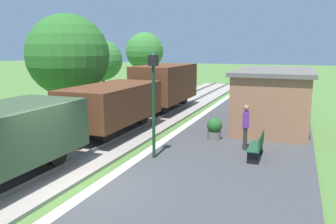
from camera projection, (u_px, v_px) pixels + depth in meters
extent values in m
plane|color=#517A38|center=(82.00, 195.00, 9.50)|extent=(160.00, 160.00, 0.00)
cube|color=#424244|center=(191.00, 210.00, 8.35)|extent=(6.00, 60.00, 0.25)
cube|color=silver|center=(93.00, 188.00, 9.31)|extent=(0.36, 60.00, 0.01)
cube|color=#9E9389|center=(15.00, 181.00, 10.33)|extent=(3.80, 60.00, 0.12)
cube|color=slate|center=(33.00, 180.00, 10.05)|extent=(0.07, 60.00, 0.14)
cylinder|color=black|center=(40.00, 151.00, 11.28)|extent=(1.56, 0.84, 0.84)
cylinder|color=black|center=(62.00, 135.00, 12.30)|extent=(0.20, 0.30, 0.20)
cube|color=brown|center=(113.00, 103.00, 15.53)|extent=(2.50, 5.60, 1.60)
cube|color=black|center=(113.00, 116.00, 15.65)|extent=(2.10, 5.15, 0.50)
cylinder|color=black|center=(131.00, 115.00, 17.34)|extent=(1.56, 0.84, 0.84)
cylinder|color=black|center=(91.00, 130.00, 14.05)|extent=(1.56, 0.84, 0.84)
cylinder|color=black|center=(141.00, 106.00, 18.36)|extent=(0.20, 0.30, 0.20)
cylinder|color=black|center=(74.00, 131.00, 12.94)|extent=(0.20, 0.30, 0.20)
cube|color=brown|center=(165.00, 83.00, 21.53)|extent=(2.50, 5.60, 2.20)
cube|color=black|center=(165.00, 97.00, 21.71)|extent=(2.10, 5.15, 0.50)
cylinder|color=black|center=(175.00, 97.00, 23.40)|extent=(1.56, 0.84, 0.84)
cylinder|color=black|center=(154.00, 106.00, 20.11)|extent=(1.56, 0.84, 0.84)
cylinder|color=black|center=(180.00, 92.00, 24.41)|extent=(0.20, 0.30, 0.20)
cylinder|color=black|center=(146.00, 104.00, 19.00)|extent=(0.20, 0.30, 0.20)
cube|color=#9E6B4C|center=(273.00, 101.00, 16.30)|extent=(3.20, 5.50, 2.60)
cube|color=#66605B|center=(275.00, 72.00, 16.04)|extent=(3.50, 5.80, 0.18)
cube|color=black|center=(236.00, 99.00, 15.83)|extent=(0.03, 0.90, 0.80)
cube|color=#1E4C2D|center=(255.00, 146.00, 11.75)|extent=(0.42, 1.50, 0.04)
cube|color=#1E4C2D|center=(261.00, 140.00, 11.64)|extent=(0.04, 1.50, 0.45)
cube|color=black|center=(253.00, 158.00, 11.24)|extent=(0.38, 0.06, 0.42)
cube|color=black|center=(257.00, 148.00, 12.34)|extent=(0.38, 0.06, 0.42)
cylinder|color=#38332D|center=(245.00, 139.00, 12.76)|extent=(0.15, 0.15, 0.86)
cylinder|color=#38332D|center=(245.00, 138.00, 12.92)|extent=(0.15, 0.15, 0.86)
cube|color=#662D8C|center=(246.00, 119.00, 12.70)|extent=(0.29, 0.41, 0.60)
sphere|color=#936B51|center=(246.00, 108.00, 12.62)|extent=(0.22, 0.22, 0.22)
cylinder|color=slate|center=(214.00, 135.00, 14.29)|extent=(0.56, 0.56, 0.34)
sphere|color=#235B23|center=(214.00, 125.00, 14.21)|extent=(0.64, 0.64, 0.64)
cylinder|color=#193823|center=(154.00, 113.00, 11.63)|extent=(0.11, 0.11, 3.20)
cube|color=black|center=(153.00, 60.00, 11.30)|extent=(0.28, 0.28, 0.36)
sphere|color=#F2E5BF|center=(153.00, 60.00, 11.30)|extent=(0.20, 0.20, 0.20)
cone|color=#193823|center=(153.00, 53.00, 11.25)|extent=(0.20, 0.20, 0.16)
cylinder|color=#4C3823|center=(71.00, 103.00, 19.22)|extent=(0.28, 0.28, 1.93)
sphere|color=#2D6B28|center=(68.00, 55.00, 18.73)|extent=(4.53, 4.53, 4.53)
cylinder|color=#4C3823|center=(103.00, 86.00, 28.31)|extent=(0.28, 0.28, 1.82)
sphere|color=#387A33|center=(102.00, 60.00, 27.92)|extent=(3.29, 3.29, 3.29)
cylinder|color=#4C3823|center=(145.00, 77.00, 34.45)|extent=(0.28, 0.28, 2.29)
sphere|color=#387A33|center=(145.00, 51.00, 33.97)|extent=(3.76, 3.76, 3.76)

